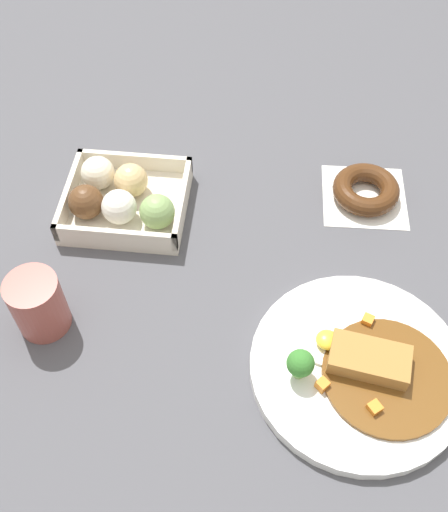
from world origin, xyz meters
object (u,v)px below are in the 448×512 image
at_px(chocolate_ring_donut, 366,190).
at_px(coffee_mug, 38,304).
at_px(curry_plate, 359,368).
at_px(donut_box, 122,198).

xyz_separation_m(chocolate_ring_donut, coffee_mug, (-0.44, -0.27, 0.03)).
xyz_separation_m(curry_plate, coffee_mug, (-0.42, 0.03, 0.03)).
bearing_deg(coffee_mug, curry_plate, -4.33).
height_order(curry_plate, chocolate_ring_donut, curry_plate).
xyz_separation_m(donut_box, chocolate_ring_donut, (0.37, 0.07, -0.01)).
height_order(donut_box, chocolate_ring_donut, donut_box).
bearing_deg(curry_plate, chocolate_ring_donut, 86.44).
relative_size(chocolate_ring_donut, coffee_mug, 1.49).
relative_size(curry_plate, donut_box, 1.50).
height_order(chocolate_ring_donut, coffee_mug, coffee_mug).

